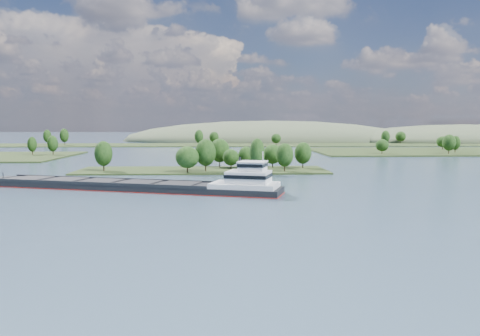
{
  "coord_description": "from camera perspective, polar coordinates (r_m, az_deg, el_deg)",
  "views": [
    {
      "loc": [
        8.16,
        -9.0,
        19.44
      ],
      "look_at": [
        13.36,
        130.0,
        6.0
      ],
      "focal_mm": 35.0,
      "sensor_mm": 36.0,
      "label": 1
    }
  ],
  "objects": [
    {
      "name": "ground",
      "position": [
        130.71,
        -5.71,
        -3.06
      ],
      "size": [
        1800.0,
        1800.0,
        0.0
      ],
      "primitive_type": "plane",
      "color": "#374C5F",
      "rests_on": "ground"
    },
    {
      "name": "tree_island",
      "position": [
        189.13,
        -2.81,
        0.87
      ],
      "size": [
        100.0,
        31.47,
        14.28
      ],
      "color": "black",
      "rests_on": "ground"
    },
    {
      "name": "back_shoreline",
      "position": [
        409.12,
        -2.17,
        2.89
      ],
      "size": [
        900.0,
        60.0,
        15.27
      ],
      "color": "black",
      "rests_on": "ground"
    },
    {
      "name": "hill_east",
      "position": [
        541.52,
        25.61,
        2.92
      ],
      "size": [
        260.0,
        140.0,
        36.0
      ],
      "primitive_type": "ellipsoid",
      "color": "#404C34",
      "rests_on": "ground"
    },
    {
      "name": "hill_west",
      "position": [
        512.0,
        3.68,
        3.33
      ],
      "size": [
        320.0,
        160.0,
        44.0
      ],
      "primitive_type": "ellipsoid",
      "color": "#404C34",
      "rests_on": "ground"
    },
    {
      "name": "cargo_barge",
      "position": [
        138.12,
        -11.26,
        -2.02
      ],
      "size": [
        91.35,
        37.66,
        12.48
      ],
      "color": "black",
      "rests_on": "ground"
    }
  ]
}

